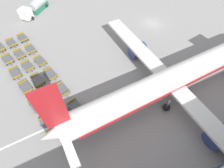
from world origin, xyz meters
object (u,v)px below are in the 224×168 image
Objects in this scene: baggage_dolly_row_near_col_c at (15,73)px; baggage_dolly_row_mid_a_col_c at (28,66)px; baggage_dolly_row_mid_a_col_d at (38,80)px; baggage_dolly_row_mid_b_col_d at (51,74)px; baggage_dolly_row_mid_a_col_a at (11,43)px; baggage_dolly_row_near_col_d at (26,87)px; baggage_dolly_row_near_col_e at (36,105)px; baggage_dolly_row_mid_b_col_f at (76,107)px; baggage_dolly_row_mid_b_col_e at (62,89)px; baggage_dolly_row_mid_b_col_a at (23,38)px; baggage_dolly_row_mid_b_col_c at (40,61)px; baggage_dolly_row_mid_b_col_b at (31,49)px; baggage_dolly_row_mid_a_col_b at (20,54)px; baggage_dolly_row_mid_a_col_f at (64,115)px; airplane at (176,77)px; fuel_tanker_primary at (35,7)px; baggage_dolly_row_near_col_b at (8,59)px; baggage_dolly_row_near_col_f at (48,125)px; baggage_dolly_row_mid_a_col_e at (50,96)px.

baggage_dolly_row_near_col_c is 1.00× the size of baggage_dolly_row_mid_a_col_c.
baggage_dolly_row_near_col_c is 4.84m from baggage_dolly_row_mid_a_col_d.
baggage_dolly_row_mid_a_col_a is at bearing -157.00° from baggage_dolly_row_mid_b_col_d.
baggage_dolly_row_mid_a_col_c is at bearing 166.03° from baggage_dolly_row_near_col_d.
baggage_dolly_row_mid_b_col_f is (3.25, 5.51, 0.00)m from baggage_dolly_row_near_col_e.
baggage_dolly_row_mid_b_col_a is at bearing -167.97° from baggage_dolly_row_mid_b_col_e.
baggage_dolly_row_mid_b_col_c is 4.25m from baggage_dolly_row_mid_b_col_d.
baggage_dolly_row_mid_b_col_b and baggage_dolly_row_mid_b_col_d have the same top height.
baggage_dolly_row_mid_b_col_b is (-8.89, 0.43, 0.00)m from baggage_dolly_row_mid_a_col_d.
baggage_dolly_row_mid_a_col_f is at bearing 13.19° from baggage_dolly_row_mid_a_col_b.
baggage_dolly_row_near_col_d is 1.00× the size of baggage_dolly_row_mid_b_col_d.
airplane is 12.67× the size of baggage_dolly_row_mid_b_col_f.
fuel_tanker_primary is 2.33× the size of baggage_dolly_row_mid_a_col_f.
baggage_dolly_row_mid_a_col_f is (16.94, 3.97, 0.00)m from baggage_dolly_row_mid_a_col_b.
baggage_dolly_row_near_col_b is 1.00× the size of baggage_dolly_row_near_col_f.
baggage_dolly_row_near_col_b is 1.00× the size of baggage_dolly_row_near_col_d.
baggage_dolly_row_mid_b_col_b is (-5.36, 3.74, 0.00)m from baggage_dolly_row_near_col_c.
baggage_dolly_row_mid_a_col_d is at bearing 12.21° from baggage_dolly_row_mid_a_col_b.
baggage_dolly_row_mid_b_col_a is 13.25m from baggage_dolly_row_mid_b_col_d.
baggage_dolly_row_mid_b_col_f is at bearing 40.29° from baggage_dolly_row_near_col_d.
baggage_dolly_row_mid_a_col_f is 1.00× the size of baggage_dolly_row_mid_b_col_a.
baggage_dolly_row_mid_b_col_d is at bearing 100.43° from baggage_dolly_row_mid_a_col_d.
baggage_dolly_row_near_col_b is at bearing -138.79° from baggage_dolly_row_mid_b_col_d.
fuel_tanker_primary reaches higher than baggage_dolly_row_near_col_f.
baggage_dolly_row_near_col_f is at bearing -79.94° from baggage_dolly_row_mid_a_col_f.
fuel_tanker_primary is 2.33× the size of baggage_dolly_row_near_col_f.
baggage_dolly_row_near_col_d and baggage_dolly_row_mid_a_col_e have the same top height.
baggage_dolly_row_near_col_d is 8.97m from baggage_dolly_row_mid_a_col_b.
baggage_dolly_row_mid_b_col_f is (20.82, 7.02, 0.00)m from baggage_dolly_row_mid_a_col_a.
baggage_dolly_row_near_col_e is at bearing -107.63° from airplane.
baggage_dolly_row_mid_a_col_a is at bearing -34.12° from fuel_tanker_primary.
baggage_dolly_row_mid_b_col_f is (8.14, 4.21, 0.00)m from baggage_dolly_row_mid_a_col_d.
baggage_dolly_row_near_col_e is at bearing -16.02° from baggage_dolly_row_mid_b_col_c.
baggage_dolly_row_near_col_c is at bearing -123.06° from airplane.
baggage_dolly_row_near_col_d is at bearing -7.30° from baggage_dolly_row_mid_b_col_a.
baggage_dolly_row_near_col_e is at bearing -120.55° from baggage_dolly_row_mid_b_col_f.
baggage_dolly_row_mid_a_col_a is at bearing -173.83° from baggage_dolly_row_near_col_f.
baggage_dolly_row_mid_a_col_c and baggage_dolly_row_mid_b_col_b have the same top height.
baggage_dolly_row_near_col_f is at bearing -35.55° from baggage_dolly_row_mid_b_col_e.
fuel_tanker_primary is at bearing 170.48° from baggage_dolly_row_mid_b_col_c.
baggage_dolly_row_mid_b_col_b and baggage_dolly_row_mid_b_col_e have the same top height.
baggage_dolly_row_mid_a_col_f is 4.91m from baggage_dolly_row_mid_b_col_e.
baggage_dolly_row_mid_a_col_e is (16.91, 3.91, 0.00)m from baggage_dolly_row_mid_a_col_a.
baggage_dolly_row_mid_a_col_c and baggage_dolly_row_mid_a_col_d have the same top height.
baggage_dolly_row_mid_a_col_b is (-13.25, -0.52, 0.00)m from baggage_dolly_row_near_col_e.
baggage_dolly_row_mid_a_col_b is at bearing -159.95° from baggage_dolly_row_mid_b_col_f.
airplane is at bearing 63.54° from baggage_dolly_row_near_col_d.
baggage_dolly_row_mid_b_col_c is (4.31, 1.00, 0.00)m from baggage_dolly_row_mid_b_col_b.
baggage_dolly_row_near_col_e and baggage_dolly_row_mid_a_col_c have the same top height.
baggage_dolly_row_mid_b_col_d is (-12.13, -17.72, -2.67)m from airplane.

